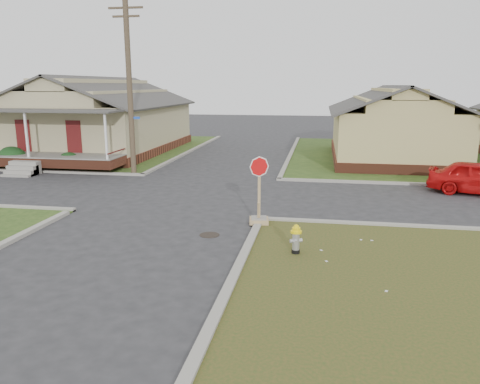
% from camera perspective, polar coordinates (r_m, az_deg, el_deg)
% --- Properties ---
extents(ground, '(120.00, 120.00, 0.00)m').
position_cam_1_polar(ground, '(16.09, -10.98, -4.21)').
color(ground, '#2A2A2C').
rests_on(ground, ground).
extents(verge_far_left, '(19.00, 19.00, 0.05)m').
position_cam_1_polar(verge_far_left, '(37.59, -19.97, 5.05)').
color(verge_far_left, '#2A4418').
rests_on(verge_far_left, ground).
extents(curbs, '(80.00, 40.00, 0.12)m').
position_cam_1_polar(curbs, '(20.67, -6.11, -0.22)').
color(curbs, gray).
rests_on(curbs, ground).
extents(manhole, '(0.64, 0.64, 0.01)m').
position_cam_1_polar(manhole, '(15.00, -3.74, -5.24)').
color(manhole, black).
rests_on(manhole, ground).
extents(corner_house, '(10.10, 15.50, 5.30)m').
position_cam_1_polar(corner_house, '(34.81, -16.99, 8.43)').
color(corner_house, brown).
rests_on(corner_house, ground).
extents(side_house_yellow, '(7.60, 11.60, 4.70)m').
position_cam_1_polar(side_house_yellow, '(31.26, 18.09, 7.74)').
color(side_house_yellow, brown).
rests_on(side_house_yellow, ground).
extents(utility_pole, '(1.80, 0.28, 9.00)m').
position_cam_1_polar(utility_pole, '(25.22, -13.33, 12.56)').
color(utility_pole, '#483B29').
rests_on(utility_pole, ground).
extents(fire_hydrant, '(0.31, 0.31, 0.84)m').
position_cam_1_polar(fire_hydrant, '(13.23, 6.84, -5.52)').
color(fire_hydrant, black).
rests_on(fire_hydrant, ground).
extents(stop_sign, '(0.66, 0.64, 2.32)m').
position_cam_1_polar(stop_sign, '(15.96, 2.33, -2.06)').
color(stop_sign, '#9F8356').
rests_on(stop_sign, ground).
extents(red_sedan, '(4.60, 2.92, 1.46)m').
position_cam_1_polar(red_sedan, '(22.85, 27.25, 1.54)').
color(red_sedan, red).
rests_on(red_sedan, ground).
extents(hedge_left, '(1.54, 1.26, 1.18)m').
position_cam_1_polar(hedge_left, '(29.64, -26.03, 3.79)').
color(hedge_left, black).
rests_on(hedge_left, verge_far_left).
extents(hedge_right, '(1.31, 1.07, 1.00)m').
position_cam_1_polar(hedge_right, '(27.98, -20.12, 3.66)').
color(hedge_right, black).
rests_on(hedge_right, verge_far_left).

